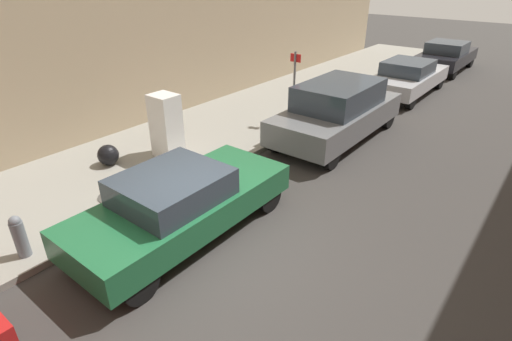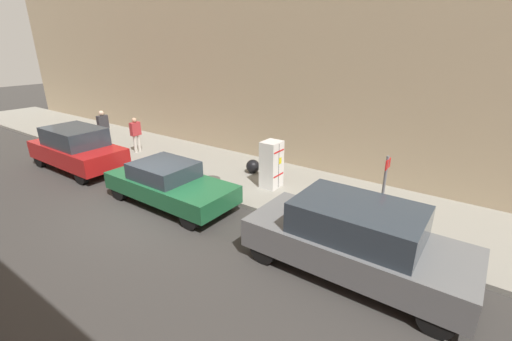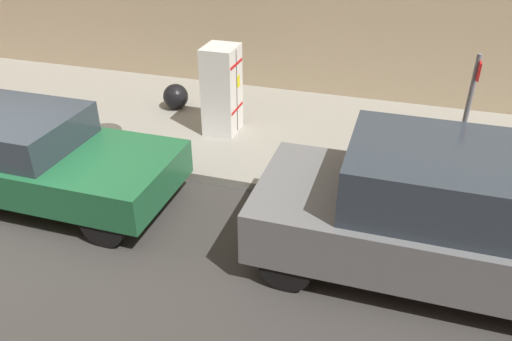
{
  "view_description": "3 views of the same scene",
  "coord_description": "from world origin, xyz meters",
  "px_view_note": "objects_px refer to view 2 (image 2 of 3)",
  "views": [
    {
      "loc": [
        4.28,
        -4.06,
        4.68
      ],
      "look_at": [
        -0.08,
        1.46,
        1.06
      ],
      "focal_mm": 28.0,
      "sensor_mm": 36.0,
      "label": 1
    },
    {
      "loc": [
        5.81,
        8.25,
        4.96
      ],
      "look_at": [
        -2.36,
        2.39,
        1.18
      ],
      "focal_mm": 24.0,
      "sensor_mm": 36.0,
      "label": 2
    },
    {
      "loc": [
        4.6,
        5.39,
        4.36
      ],
      "look_at": [
        -0.75,
        3.72,
        1.09
      ],
      "focal_mm": 35.0,
      "sensor_mm": 36.0,
      "label": 3
    }
  ],
  "objects_px": {
    "discarded_refrigerator": "(271,164)",
    "parked_sedan_green": "(169,183)",
    "fire_hydrant": "(161,161)",
    "street_sign_post": "(383,193)",
    "trash_bag": "(253,166)",
    "pedestrian_walking_far": "(136,133)",
    "parked_suv_gray": "(355,239)",
    "pedestrian_standing_near": "(103,126)",
    "parked_suv_red": "(77,148)"
  },
  "relations": [
    {
      "from": "parked_sedan_green",
      "to": "parked_suv_red",
      "type": "bearing_deg",
      "value": -90.0
    },
    {
      "from": "pedestrian_standing_near",
      "to": "parked_suv_gray",
      "type": "relative_size",
      "value": 0.36
    },
    {
      "from": "parked_sedan_green",
      "to": "street_sign_post",
      "type": "bearing_deg",
      "value": 104.4
    },
    {
      "from": "street_sign_post",
      "to": "parked_suv_red",
      "type": "height_order",
      "value": "street_sign_post"
    },
    {
      "from": "street_sign_post",
      "to": "parked_suv_red",
      "type": "relative_size",
      "value": 0.51
    },
    {
      "from": "discarded_refrigerator",
      "to": "parked_suv_red",
      "type": "distance_m",
      "value": 8.15
    },
    {
      "from": "pedestrian_standing_near",
      "to": "fire_hydrant",
      "type": "bearing_deg",
      "value": 137.35
    },
    {
      "from": "discarded_refrigerator",
      "to": "parked_suv_red",
      "type": "bearing_deg",
      "value": -69.7
    },
    {
      "from": "fire_hydrant",
      "to": "street_sign_post",
      "type": "bearing_deg",
      "value": 90.1
    },
    {
      "from": "street_sign_post",
      "to": "pedestrian_standing_near",
      "type": "height_order",
      "value": "street_sign_post"
    },
    {
      "from": "fire_hydrant",
      "to": "parked_sedan_green",
      "type": "xyz_separation_m",
      "value": [
        1.58,
        2.28,
        0.16
      ]
    },
    {
      "from": "trash_bag",
      "to": "parked_suv_red",
      "type": "xyz_separation_m",
      "value": [
        3.57,
        -6.3,
        0.51
      ]
    },
    {
      "from": "fire_hydrant",
      "to": "pedestrian_walking_far",
      "type": "bearing_deg",
      "value": -109.54
    },
    {
      "from": "fire_hydrant",
      "to": "parked_sedan_green",
      "type": "relative_size",
      "value": 0.18
    },
    {
      "from": "pedestrian_walking_far",
      "to": "parked_sedan_green",
      "type": "bearing_deg",
      "value": -170.34
    },
    {
      "from": "fire_hydrant",
      "to": "pedestrian_standing_near",
      "type": "bearing_deg",
      "value": -98.52
    },
    {
      "from": "discarded_refrigerator",
      "to": "pedestrian_standing_near",
      "type": "relative_size",
      "value": 0.95
    },
    {
      "from": "fire_hydrant",
      "to": "parked_sedan_green",
      "type": "distance_m",
      "value": 2.78
    },
    {
      "from": "discarded_refrigerator",
      "to": "parked_sedan_green",
      "type": "relative_size",
      "value": 0.37
    },
    {
      "from": "pedestrian_walking_far",
      "to": "pedestrian_standing_near",
      "type": "bearing_deg",
      "value": 44.11
    },
    {
      "from": "pedestrian_walking_far",
      "to": "trash_bag",
      "type": "bearing_deg",
      "value": -134.91
    },
    {
      "from": "parked_suv_gray",
      "to": "fire_hydrant",
      "type": "bearing_deg",
      "value": -100.61
    },
    {
      "from": "fire_hydrant",
      "to": "pedestrian_walking_far",
      "type": "distance_m",
      "value": 3.2
    },
    {
      "from": "parked_suv_red",
      "to": "trash_bag",
      "type": "bearing_deg",
      "value": 119.52
    },
    {
      "from": "pedestrian_walking_far",
      "to": "discarded_refrigerator",
      "type": "bearing_deg",
      "value": -142.24
    },
    {
      "from": "parked_suv_red",
      "to": "parked_suv_gray",
      "type": "bearing_deg",
      "value": 90.0
    },
    {
      "from": "parked_suv_red",
      "to": "parked_suv_gray",
      "type": "distance_m",
      "value": 11.72
    },
    {
      "from": "trash_bag",
      "to": "pedestrian_walking_far",
      "type": "distance_m",
      "value": 6.11
    },
    {
      "from": "street_sign_post",
      "to": "fire_hydrant",
      "type": "height_order",
      "value": "street_sign_post"
    },
    {
      "from": "parked_suv_red",
      "to": "parked_sedan_green",
      "type": "relative_size",
      "value": 1.0
    },
    {
      "from": "discarded_refrigerator",
      "to": "parked_suv_gray",
      "type": "relative_size",
      "value": 0.34
    },
    {
      "from": "discarded_refrigerator",
      "to": "trash_bag",
      "type": "distance_m",
      "value": 1.63
    },
    {
      "from": "street_sign_post",
      "to": "parked_sedan_green",
      "type": "xyz_separation_m",
      "value": [
        1.6,
        -6.21,
        -0.7
      ]
    },
    {
      "from": "pedestrian_standing_near",
      "to": "trash_bag",
      "type": "bearing_deg",
      "value": 154.42
    },
    {
      "from": "trash_bag",
      "to": "parked_suv_gray",
      "type": "xyz_separation_m",
      "value": [
        3.57,
        5.42,
        0.48
      ]
    },
    {
      "from": "street_sign_post",
      "to": "pedestrian_standing_near",
      "type": "distance_m",
      "value": 13.63
    },
    {
      "from": "trash_bag",
      "to": "parked_suv_gray",
      "type": "bearing_deg",
      "value": 56.63
    },
    {
      "from": "street_sign_post",
      "to": "trash_bag",
      "type": "relative_size",
      "value": 4.26
    },
    {
      "from": "discarded_refrigerator",
      "to": "fire_hydrant",
      "type": "xyz_separation_m",
      "value": [
        1.25,
        -4.36,
        -0.42
      ]
    },
    {
      "from": "discarded_refrigerator",
      "to": "street_sign_post",
      "type": "bearing_deg",
      "value": 73.41
    },
    {
      "from": "trash_bag",
      "to": "parked_sedan_green",
      "type": "xyz_separation_m",
      "value": [
        3.57,
        -0.73,
        0.31
      ]
    },
    {
      "from": "pedestrian_standing_near",
      "to": "parked_suv_red",
      "type": "bearing_deg",
      "value": 93.76
    },
    {
      "from": "discarded_refrigerator",
      "to": "parked_sedan_green",
      "type": "distance_m",
      "value": 3.52
    },
    {
      "from": "discarded_refrigerator",
      "to": "trash_bag",
      "type": "xyz_separation_m",
      "value": [
        -0.74,
        -1.34,
        -0.57
      ]
    },
    {
      "from": "discarded_refrigerator",
      "to": "fire_hydrant",
      "type": "distance_m",
      "value": 4.56
    },
    {
      "from": "street_sign_post",
      "to": "discarded_refrigerator",
      "type": "bearing_deg",
      "value": -106.59
    },
    {
      "from": "pedestrian_walking_far",
      "to": "pedestrian_standing_near",
      "type": "distance_m",
      "value": 2.15
    },
    {
      "from": "discarded_refrigerator",
      "to": "trash_bag",
      "type": "height_order",
      "value": "discarded_refrigerator"
    },
    {
      "from": "discarded_refrigerator",
      "to": "trash_bag",
      "type": "relative_size",
      "value": 3.13
    },
    {
      "from": "street_sign_post",
      "to": "parked_suv_gray",
      "type": "relative_size",
      "value": 0.46
    }
  ]
}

